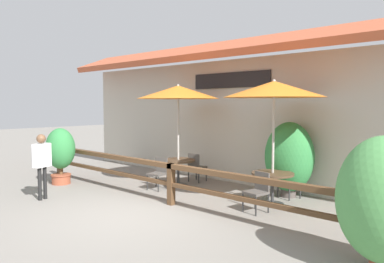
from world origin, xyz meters
name	(u,v)px	position (x,y,z in m)	size (l,w,h in m)	color
ground_plane	(135,215)	(0.00, 0.00, 0.00)	(60.00, 60.00, 0.00)	gray
building_facade	(248,109)	(0.00, 4.10, 2.17)	(14.28, 1.49, 4.23)	#BCB7A8
patio_railing	(171,175)	(0.00, 1.05, 0.70)	(10.40, 0.14, 0.95)	brown
patio_umbrella_near	(178,92)	(-1.33, 2.63, 2.63)	(2.31, 2.31, 2.86)	#B7B2A8
dining_table_near	(178,165)	(-1.33, 2.63, 0.59)	(0.96, 0.96, 0.74)	#4C3826
chair_near_streetside	(159,172)	(-1.38, 1.92, 0.48)	(0.48, 0.48, 0.85)	#514C47
chair_near_wallside	(196,166)	(-1.28, 3.33, 0.48)	(0.45, 0.45, 0.85)	#514C47
patio_umbrella_middle	(274,89)	(1.70, 2.64, 2.63)	(2.31, 2.31, 2.86)	#B7B2A8
dining_table_middle	(273,179)	(1.70, 2.64, 0.59)	(0.96, 0.96, 0.74)	#4C3826
chair_middle_streetside	(258,190)	(1.78, 1.90, 0.48)	(0.49, 0.49, 0.85)	#514C47
chair_middle_wallside	(287,179)	(1.67, 3.38, 0.48)	(0.51, 0.51, 0.85)	#514C47
potted_plant_small_flowering	(60,151)	(-3.97, 0.47, 0.95)	(0.90, 0.81, 1.62)	#9E4C33
potted_plant_corner_fern	(384,201)	(4.62, 0.53, 1.01)	(1.25, 1.12, 1.89)	brown
potted_plant_broad_leaf	(289,157)	(1.62, 3.55, 0.99)	(1.23, 1.10, 1.87)	#564C47
pedestrian	(42,158)	(-2.62, -0.73, 1.02)	(0.31, 0.54, 1.59)	black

